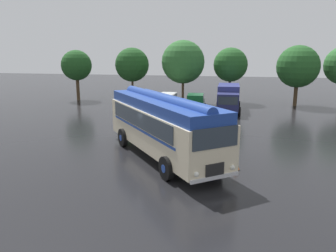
% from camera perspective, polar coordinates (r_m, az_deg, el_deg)
% --- Properties ---
extents(ground_plane, '(120.00, 120.00, 0.00)m').
position_cam_1_polar(ground_plane, '(18.37, -0.91, -5.17)').
color(ground_plane, black).
extents(vintage_bus, '(8.15, 9.44, 3.49)m').
position_cam_1_polar(vintage_bus, '(17.70, -0.96, 0.49)').
color(vintage_bus, beige).
rests_on(vintage_bus, ground).
extents(car_near_left, '(1.98, 4.21, 1.66)m').
position_cam_1_polar(car_near_left, '(32.22, -0.10, 4.26)').
color(car_near_left, silver).
rests_on(car_near_left, ground).
extents(car_mid_left, '(2.18, 4.31, 1.66)m').
position_cam_1_polar(car_mid_left, '(31.61, 4.79, 4.04)').
color(car_mid_left, '#144C28').
rests_on(car_mid_left, ground).
extents(box_van, '(2.36, 5.79, 2.50)m').
position_cam_1_polar(box_van, '(32.08, 10.46, 4.94)').
color(box_van, navy).
rests_on(box_van, ground).
extents(tree_far_left, '(3.52, 3.52, 5.84)m').
position_cam_1_polar(tree_far_left, '(40.22, -15.64, 10.09)').
color(tree_far_left, '#4C3823').
rests_on(tree_far_left, ground).
extents(tree_left_of_centre, '(3.95, 3.95, 6.11)m').
position_cam_1_polar(tree_left_of_centre, '(39.25, -6.35, 10.61)').
color(tree_left_of_centre, '#4C3823').
rests_on(tree_left_of_centre, ground).
extents(tree_centre, '(4.70, 4.70, 6.89)m').
position_cam_1_polar(tree_centre, '(36.39, 2.72, 11.17)').
color(tree_centre, '#4C3823').
rests_on(tree_centre, ground).
extents(tree_right_of_centre, '(3.76, 3.76, 6.10)m').
position_cam_1_polar(tree_right_of_centre, '(37.55, 10.99, 10.49)').
color(tree_right_of_centre, '#4C3823').
rests_on(tree_right_of_centre, ground).
extents(tree_far_right, '(4.38, 4.38, 6.32)m').
position_cam_1_polar(tree_far_right, '(37.18, 21.62, 9.51)').
color(tree_far_right, '#4C3823').
rests_on(tree_far_right, ground).
extents(traffic_cone, '(0.36, 0.36, 0.55)m').
position_cam_1_polar(traffic_cone, '(16.56, 11.75, -6.50)').
color(traffic_cone, orange).
rests_on(traffic_cone, ground).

